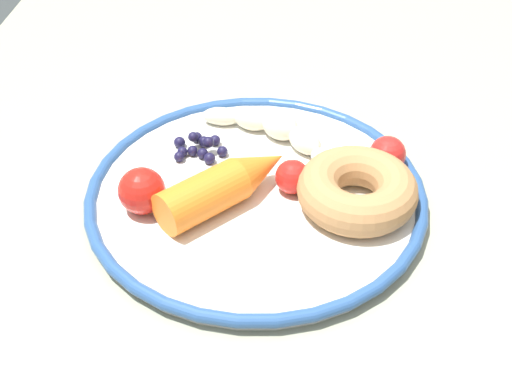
{
  "coord_description": "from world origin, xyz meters",
  "views": [
    {
      "loc": [
        0.53,
        0.07,
        1.17
      ],
      "look_at": [
        0.04,
        0.02,
        0.75
      ],
      "focal_mm": 47.86,
      "sensor_mm": 36.0,
      "label": 1
    }
  ],
  "objects_px": {
    "carrot_orange": "(226,184)",
    "blueberry_pile": "(199,147)",
    "dining_table": "(237,239)",
    "plate": "(256,194)",
    "donut": "(357,190)",
    "tomato_far": "(387,154)",
    "tomato_near": "(142,191)",
    "banana": "(277,130)",
    "tomato_mid": "(292,177)"
  },
  "relations": [
    {
      "from": "carrot_orange",
      "to": "blueberry_pile",
      "type": "height_order",
      "value": "carrot_orange"
    },
    {
      "from": "dining_table",
      "to": "plate",
      "type": "distance_m",
      "value": 0.11
    },
    {
      "from": "carrot_orange",
      "to": "donut",
      "type": "height_order",
      "value": "carrot_orange"
    },
    {
      "from": "tomato_far",
      "to": "tomato_near",
      "type": "bearing_deg",
      "value": -70.08
    },
    {
      "from": "dining_table",
      "to": "banana",
      "type": "relative_size",
      "value": 8.35
    },
    {
      "from": "carrot_orange",
      "to": "tomato_near",
      "type": "relative_size",
      "value": 2.91
    },
    {
      "from": "carrot_orange",
      "to": "banana",
      "type": "bearing_deg",
      "value": 158.99
    },
    {
      "from": "plate",
      "to": "blueberry_pile",
      "type": "distance_m",
      "value": 0.09
    },
    {
      "from": "dining_table",
      "to": "tomato_far",
      "type": "distance_m",
      "value": 0.19
    },
    {
      "from": "donut",
      "to": "tomato_mid",
      "type": "relative_size",
      "value": 3.35
    },
    {
      "from": "blueberry_pile",
      "to": "tomato_mid",
      "type": "height_order",
      "value": "tomato_mid"
    },
    {
      "from": "donut",
      "to": "banana",
      "type": "bearing_deg",
      "value": -140.14
    },
    {
      "from": "dining_table",
      "to": "tomato_near",
      "type": "distance_m",
      "value": 0.16
    },
    {
      "from": "donut",
      "to": "tomato_far",
      "type": "bearing_deg",
      "value": 152.56
    },
    {
      "from": "plate",
      "to": "tomato_far",
      "type": "bearing_deg",
      "value": 110.98
    },
    {
      "from": "donut",
      "to": "plate",
      "type": "bearing_deg",
      "value": -96.59
    },
    {
      "from": "tomato_mid",
      "to": "tomato_far",
      "type": "height_order",
      "value": "tomato_far"
    },
    {
      "from": "plate",
      "to": "carrot_orange",
      "type": "distance_m",
      "value": 0.04
    },
    {
      "from": "donut",
      "to": "carrot_orange",
      "type": "bearing_deg",
      "value": -87.68
    },
    {
      "from": "blueberry_pile",
      "to": "tomato_far",
      "type": "xyz_separation_m",
      "value": [
        0.01,
        0.19,
        0.01
      ]
    },
    {
      "from": "plate",
      "to": "blueberry_pile",
      "type": "bearing_deg",
      "value": -132.03
    },
    {
      "from": "blueberry_pile",
      "to": "tomato_mid",
      "type": "relative_size",
      "value": 1.74
    },
    {
      "from": "dining_table",
      "to": "tomato_far",
      "type": "xyz_separation_m",
      "value": [
        -0.01,
        0.15,
        0.12
      ]
    },
    {
      "from": "dining_table",
      "to": "tomato_mid",
      "type": "height_order",
      "value": "tomato_mid"
    },
    {
      "from": "donut",
      "to": "tomato_far",
      "type": "relative_size",
      "value": 3.05
    },
    {
      "from": "plate",
      "to": "tomato_near",
      "type": "distance_m",
      "value": 0.11
    },
    {
      "from": "tomato_near",
      "to": "tomato_far",
      "type": "relative_size",
      "value": 1.2
    },
    {
      "from": "banana",
      "to": "carrot_orange",
      "type": "height_order",
      "value": "carrot_orange"
    },
    {
      "from": "donut",
      "to": "tomato_mid",
      "type": "height_order",
      "value": "donut"
    },
    {
      "from": "plate",
      "to": "tomato_mid",
      "type": "distance_m",
      "value": 0.04
    },
    {
      "from": "banana",
      "to": "blueberry_pile",
      "type": "distance_m",
      "value": 0.08
    },
    {
      "from": "tomato_near",
      "to": "banana",
      "type": "bearing_deg",
      "value": 136.42
    },
    {
      "from": "tomato_near",
      "to": "plate",
      "type": "bearing_deg",
      "value": 108.6
    },
    {
      "from": "dining_table",
      "to": "tomato_mid",
      "type": "xyz_separation_m",
      "value": [
        0.03,
        0.06,
        0.12
      ]
    },
    {
      "from": "donut",
      "to": "tomato_near",
      "type": "bearing_deg",
      "value": -83.25
    },
    {
      "from": "tomato_far",
      "to": "banana",
      "type": "bearing_deg",
      "value": -108.96
    },
    {
      "from": "tomato_far",
      "to": "blueberry_pile",
      "type": "bearing_deg",
      "value": -92.86
    },
    {
      "from": "banana",
      "to": "donut",
      "type": "distance_m",
      "value": 0.13
    },
    {
      "from": "carrot_orange",
      "to": "tomato_near",
      "type": "xyz_separation_m",
      "value": [
        0.02,
        -0.07,
        0.0
      ]
    },
    {
      "from": "dining_table",
      "to": "tomato_far",
      "type": "bearing_deg",
      "value": 92.66
    },
    {
      "from": "donut",
      "to": "tomato_far",
      "type": "distance_m",
      "value": 0.07
    },
    {
      "from": "dining_table",
      "to": "banana",
      "type": "bearing_deg",
      "value": 139.81
    },
    {
      "from": "blueberry_pile",
      "to": "tomato_far",
      "type": "relative_size",
      "value": 1.58
    },
    {
      "from": "carrot_orange",
      "to": "tomato_far",
      "type": "relative_size",
      "value": 3.49
    },
    {
      "from": "carrot_orange",
      "to": "dining_table",
      "type": "bearing_deg",
      "value": 179.09
    },
    {
      "from": "tomato_near",
      "to": "tomato_far",
      "type": "xyz_separation_m",
      "value": [
        -0.08,
        0.22,
        -0.0
      ]
    },
    {
      "from": "carrot_orange",
      "to": "tomato_mid",
      "type": "relative_size",
      "value": 3.83
    },
    {
      "from": "banana",
      "to": "dining_table",
      "type": "bearing_deg",
      "value": -40.19
    },
    {
      "from": "plate",
      "to": "carrot_orange",
      "type": "xyz_separation_m",
      "value": [
        0.02,
        -0.03,
        0.02
      ]
    },
    {
      "from": "dining_table",
      "to": "plate",
      "type": "bearing_deg",
      "value": 31.45
    }
  ]
}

